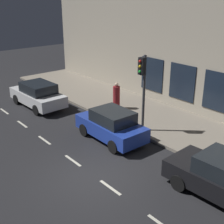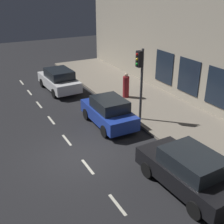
{
  "view_description": "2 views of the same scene",
  "coord_description": "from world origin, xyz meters",
  "px_view_note": "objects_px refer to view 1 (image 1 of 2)",
  "views": [
    {
      "loc": [
        -6.23,
        -8.6,
        6.95
      ],
      "look_at": [
        2.63,
        2.06,
        1.51
      ],
      "focal_mm": 49.35,
      "sensor_mm": 36.0,
      "label": 1
    },
    {
      "loc": [
        -3.89,
        -10.47,
        7.12
      ],
      "look_at": [
        2.24,
        0.98,
        1.31
      ],
      "focal_mm": 45.95,
      "sensor_mm": 36.0,
      "label": 2
    }
  ],
  "objects_px": {
    "parked_car_3": "(38,95)",
    "pedestrian_2": "(116,97)",
    "traffic_light": "(143,80)",
    "parked_car_2": "(111,125)"
  },
  "relations": [
    {
      "from": "traffic_light",
      "to": "parked_car_2",
      "type": "distance_m",
      "value": 2.72
    },
    {
      "from": "traffic_light",
      "to": "pedestrian_2",
      "type": "height_order",
      "value": "traffic_light"
    },
    {
      "from": "parked_car_2",
      "to": "pedestrian_2",
      "type": "height_order",
      "value": "pedestrian_2"
    },
    {
      "from": "parked_car_3",
      "to": "pedestrian_2",
      "type": "relative_size",
      "value": 2.6
    },
    {
      "from": "traffic_light",
      "to": "pedestrian_2",
      "type": "xyz_separation_m",
      "value": [
        1.15,
        3.33,
        -1.99
      ]
    },
    {
      "from": "parked_car_3",
      "to": "parked_car_2",
      "type": "bearing_deg",
      "value": -87.46
    },
    {
      "from": "parked_car_3",
      "to": "pedestrian_2",
      "type": "xyz_separation_m",
      "value": [
        3.38,
        -3.79,
        0.11
      ]
    },
    {
      "from": "parked_car_2",
      "to": "pedestrian_2",
      "type": "bearing_deg",
      "value": 46.56
    },
    {
      "from": "traffic_light",
      "to": "parked_car_2",
      "type": "relative_size",
      "value": 1.03
    },
    {
      "from": "parked_car_2",
      "to": "parked_car_3",
      "type": "distance_m",
      "value": 6.73
    }
  ]
}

